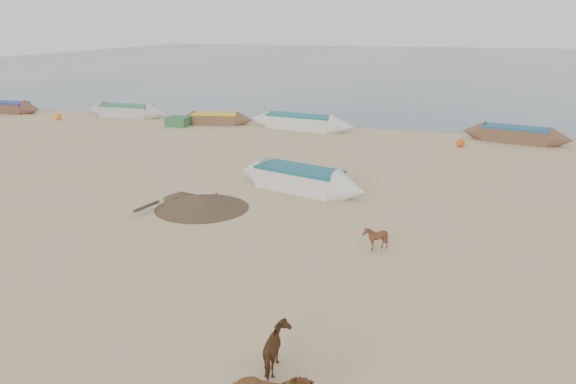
# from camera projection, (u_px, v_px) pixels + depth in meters

# --- Properties ---
(ground) EXTENTS (140.00, 140.00, 0.00)m
(ground) POSITION_uv_depth(u_px,v_px,m) (245.00, 265.00, 15.88)
(ground) COLOR tan
(ground) RESTS_ON ground
(sea) EXTENTS (160.00, 160.00, 0.00)m
(sea) POSITION_uv_depth(u_px,v_px,m) (436.00, 63.00, 90.52)
(sea) COLOR slate
(sea) RESTS_ON ground
(calf_front) EXTENTS (0.71, 0.63, 0.77)m
(calf_front) POSITION_uv_depth(u_px,v_px,m) (375.00, 238.00, 16.82)
(calf_front) COLOR #58301B
(calf_front) RESTS_ON ground
(calf_right) EXTENTS (1.13, 1.17, 0.90)m
(calf_right) POSITION_uv_depth(u_px,v_px,m) (279.00, 349.00, 11.01)
(calf_right) COLOR #56361C
(calf_right) RESTS_ON ground
(near_canoe) EXTENTS (6.17, 3.13, 0.93)m
(near_canoe) POSITION_uv_depth(u_px,v_px,m) (299.00, 179.00, 22.80)
(near_canoe) COLOR white
(near_canoe) RESTS_ON ground
(debris_pile) EXTENTS (4.06, 4.06, 0.54)m
(debris_pile) POSITION_uv_depth(u_px,v_px,m) (202.00, 201.00, 20.62)
(debris_pile) COLOR brown
(debris_pile) RESTS_ON ground
(waterline_canoes) EXTENTS (50.75, 3.05, 0.93)m
(waterline_canoes) POSITION_uv_depth(u_px,v_px,m) (280.00, 121.00, 36.15)
(waterline_canoes) COLOR brown
(waterline_canoes) RESTS_ON ground
(beach_clutter) EXTENTS (43.18, 5.03, 0.64)m
(beach_clutter) POSITION_uv_depth(u_px,v_px,m) (436.00, 134.00, 32.74)
(beach_clutter) COLOR #316E40
(beach_clutter) RESTS_ON ground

